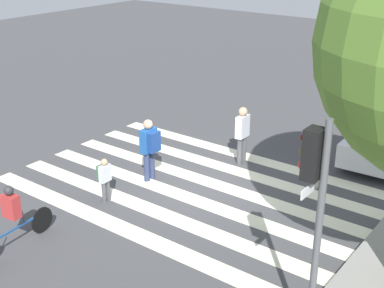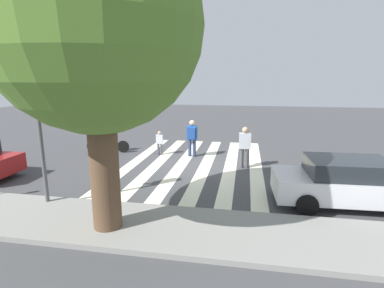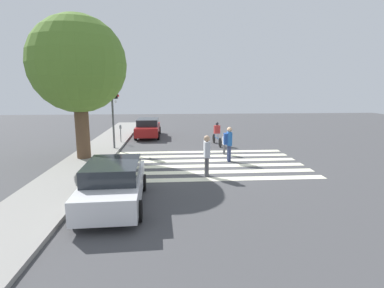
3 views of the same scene
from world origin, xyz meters
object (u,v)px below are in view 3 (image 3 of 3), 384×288
pedestrian_adult_yellow_jacket (207,153)px  cyclist_mid_street (217,133)px  car_parked_silver_sedan (148,128)px  pedestrian_adult_tall_backpack (228,141)px  car_parked_dark_suv (114,183)px  traffic_light (114,103)px  street_tree (78,65)px  pedestrian_adult_blue_shirt (225,142)px  parking_meter (120,130)px

pedestrian_adult_yellow_jacket → cyclist_mid_street: size_ratio=0.80×
car_parked_silver_sedan → pedestrian_adult_yellow_jacket: bearing=-163.0°
pedestrian_adult_tall_backpack → car_parked_dark_suv: (-5.78, 4.98, -0.32)m
traffic_light → pedestrian_adult_yellow_jacket: (-6.03, -5.04, -1.95)m
street_tree → car_parked_dark_suv: size_ratio=1.70×
cyclist_mid_street → car_parked_dark_suv: bearing=147.8°
pedestrian_adult_blue_shirt → pedestrian_adult_tall_backpack: bearing=174.0°
cyclist_mid_street → pedestrian_adult_tall_backpack: bearing=172.7°
street_tree → parking_meter: bearing=-14.2°
traffic_light → pedestrian_adult_tall_backpack: (-3.40, -6.51, -1.91)m
pedestrian_adult_yellow_jacket → pedestrian_adult_blue_shirt: bearing=157.8°
traffic_light → car_parked_silver_sedan: 5.78m
pedestrian_adult_tall_backpack → car_parked_silver_sedan: pedestrian_adult_tall_backpack is taller
parking_meter → pedestrian_adult_yellow_jacket: bearing=-148.2°
car_parked_silver_sedan → cyclist_mid_street: bearing=-128.1°
pedestrian_adult_tall_backpack → traffic_light: bearing=-115.5°
parking_meter → pedestrian_adult_blue_shirt: 7.77m
street_tree → cyclist_mid_street: (3.77, -7.90, -4.19)m
cyclist_mid_street → car_parked_dark_suv: 11.55m
street_tree → car_parked_silver_sedan: (7.66, -2.92, -4.30)m
traffic_light → pedestrian_adult_blue_shirt: bearing=-104.3°
car_parked_dark_suv → traffic_light: bearing=7.2°
pedestrian_adult_tall_backpack → street_tree: bearing=-93.9°
street_tree → pedestrian_adult_tall_backpack: street_tree is taller
traffic_light → pedestrian_adult_yellow_jacket: 8.09m
pedestrian_adult_tall_backpack → car_parked_dark_suv: size_ratio=0.42×
street_tree → pedestrian_adult_blue_shirt: street_tree is taller
traffic_light → street_tree: bearing=153.4°
pedestrian_adult_tall_backpack → cyclist_mid_street: pedestrian_adult_tall_backpack is taller
parking_meter → pedestrian_adult_yellow_jacket: size_ratio=0.73×
pedestrian_adult_tall_backpack → car_parked_dark_suv: pedestrian_adult_tall_backpack is taller
parking_meter → pedestrian_adult_blue_shirt: bearing=-120.3°
traffic_light → cyclist_mid_street: (1.19, -6.60, -2.13)m
pedestrian_adult_blue_shirt → pedestrian_adult_tall_backpack: size_ratio=0.67×
pedestrian_adult_yellow_jacket → car_parked_silver_sedan: (11.10, 3.40, -0.29)m
pedestrian_adult_tall_backpack → car_parked_dark_suv: bearing=-38.6°
traffic_light → pedestrian_adult_tall_backpack: traffic_light is taller
street_tree → pedestrian_adult_yellow_jacket: bearing=-118.6°
car_parked_silver_sedan → pedestrian_adult_tall_backpack: bearing=-150.1°
traffic_light → street_tree: street_tree is taller
street_tree → car_parked_silver_sedan: bearing=-20.9°
traffic_light → parking_meter: (2.23, 0.08, -1.99)m
traffic_light → pedestrian_adult_blue_shirt: (-1.70, -6.63, -2.27)m
cyclist_mid_street → car_parked_dark_suv: (-10.38, 5.07, -0.10)m
pedestrian_adult_tall_backpack → car_parked_silver_sedan: size_ratio=0.41×
pedestrian_adult_yellow_jacket → car_parked_dark_suv: pedestrian_adult_yellow_jacket is taller
cyclist_mid_street → car_parked_silver_sedan: bearing=45.8°
traffic_light → car_parked_silver_sedan: (5.08, -1.63, -2.24)m
street_tree → pedestrian_adult_blue_shirt: bearing=-83.6°
street_tree → cyclist_mid_street: 9.70m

